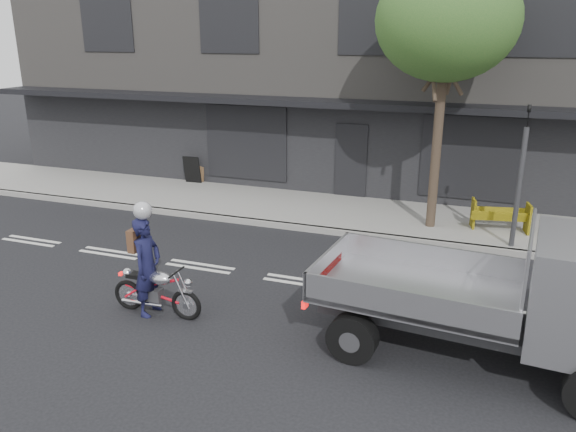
{
  "coord_description": "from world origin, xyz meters",
  "views": [
    {
      "loc": [
        3.42,
        -10.29,
        5.02
      ],
      "look_at": [
        -0.47,
        0.5,
        1.26
      ],
      "focal_mm": 35.0,
      "sensor_mm": 36.0,
      "label": 1
    }
  ],
  "objects_px": {
    "motorcycle": "(156,290)",
    "sandwich_board": "(192,170)",
    "flatbed_ute": "(562,296)",
    "construction_barrier": "(500,218)",
    "street_tree": "(447,21)",
    "rider": "(147,267)",
    "traffic_light_pole": "(519,185)"
  },
  "relations": [
    {
      "from": "traffic_light_pole",
      "to": "sandwich_board",
      "type": "height_order",
      "value": "traffic_light_pole"
    },
    {
      "from": "construction_barrier",
      "to": "flatbed_ute",
      "type": "bearing_deg",
      "value": -82.85
    },
    {
      "from": "traffic_light_pole",
      "to": "motorcycle",
      "type": "bearing_deg",
      "value": -138.25
    },
    {
      "from": "construction_barrier",
      "to": "rider",
      "type": "bearing_deg",
      "value": -133.26
    },
    {
      "from": "motorcycle",
      "to": "rider",
      "type": "xyz_separation_m",
      "value": [
        -0.15,
        -0.0,
        0.45
      ]
    },
    {
      "from": "sandwich_board",
      "to": "traffic_light_pole",
      "type": "bearing_deg",
      "value": -16.71
    },
    {
      "from": "street_tree",
      "to": "traffic_light_pole",
      "type": "height_order",
      "value": "street_tree"
    },
    {
      "from": "traffic_light_pole",
      "to": "sandwich_board",
      "type": "xyz_separation_m",
      "value": [
        -10.1,
        2.65,
        -1.04
      ]
    },
    {
      "from": "traffic_light_pole",
      "to": "sandwich_board",
      "type": "relative_size",
      "value": 3.78
    },
    {
      "from": "traffic_light_pole",
      "to": "flatbed_ute",
      "type": "xyz_separation_m",
      "value": [
        0.48,
        -5.25,
        -0.31
      ]
    },
    {
      "from": "rider",
      "to": "sandwich_board",
      "type": "xyz_separation_m",
      "value": [
        -3.68,
        8.25,
        -0.32
      ]
    },
    {
      "from": "street_tree",
      "to": "traffic_light_pole",
      "type": "xyz_separation_m",
      "value": [
        2.0,
        -0.85,
        -3.63
      ]
    },
    {
      "from": "traffic_light_pole",
      "to": "motorcycle",
      "type": "distance_m",
      "value": 8.49
    },
    {
      "from": "motorcycle",
      "to": "flatbed_ute",
      "type": "relative_size",
      "value": 0.35
    },
    {
      "from": "flatbed_ute",
      "to": "rider",
      "type": "bearing_deg",
      "value": -172.21
    },
    {
      "from": "construction_barrier",
      "to": "traffic_light_pole",
      "type": "bearing_deg",
      "value": -72.16
    },
    {
      "from": "traffic_light_pole",
      "to": "construction_barrier",
      "type": "relative_size",
      "value": 2.46
    },
    {
      "from": "construction_barrier",
      "to": "sandwich_board",
      "type": "bearing_deg",
      "value": 169.96
    },
    {
      "from": "traffic_light_pole",
      "to": "flatbed_ute",
      "type": "relative_size",
      "value": 0.67
    },
    {
      "from": "traffic_light_pole",
      "to": "motorcycle",
      "type": "xyz_separation_m",
      "value": [
        -6.27,
        -5.6,
        -1.16
      ]
    },
    {
      "from": "flatbed_ute",
      "to": "construction_barrier",
      "type": "height_order",
      "value": "flatbed_ute"
    },
    {
      "from": "sandwich_board",
      "to": "motorcycle",
      "type": "bearing_deg",
      "value": -67.11
    },
    {
      "from": "street_tree",
      "to": "motorcycle",
      "type": "height_order",
      "value": "street_tree"
    },
    {
      "from": "motorcycle",
      "to": "sandwich_board",
      "type": "relative_size",
      "value": 1.99
    },
    {
      "from": "flatbed_ute",
      "to": "street_tree",
      "type": "bearing_deg",
      "value": 117.03
    },
    {
      "from": "street_tree",
      "to": "sandwich_board",
      "type": "xyz_separation_m",
      "value": [
        -8.1,
        1.8,
        -4.66
      ]
    },
    {
      "from": "rider",
      "to": "sandwich_board",
      "type": "relative_size",
      "value": 2.02
    },
    {
      "from": "motorcycle",
      "to": "flatbed_ute",
      "type": "xyz_separation_m",
      "value": [
        6.75,
        0.35,
        0.85
      ]
    },
    {
      "from": "street_tree",
      "to": "rider",
      "type": "relative_size",
      "value": 3.61
    },
    {
      "from": "motorcycle",
      "to": "sandwich_board",
      "type": "height_order",
      "value": "sandwich_board"
    },
    {
      "from": "rider",
      "to": "motorcycle",
      "type": "bearing_deg",
      "value": -90.08
    },
    {
      "from": "traffic_light_pole",
      "to": "flatbed_ute",
      "type": "height_order",
      "value": "traffic_light_pole"
    }
  ]
}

